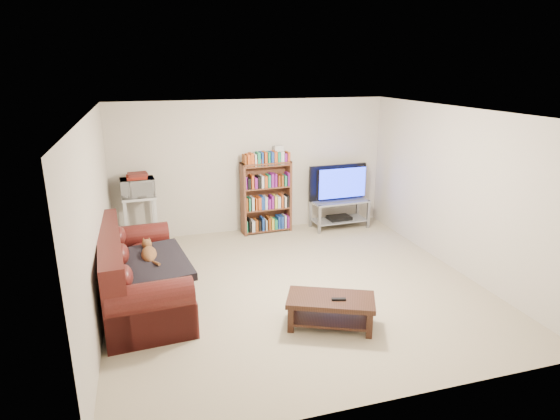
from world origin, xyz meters
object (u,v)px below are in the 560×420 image
object	(u,v)px
coffee_table	(331,306)
tv_stand	(339,209)
sofa	(136,278)
bookshelf	(266,196)

from	to	relation	value
coffee_table	tv_stand	distance (m)	3.60
coffee_table	tv_stand	bearing A→B (deg)	89.44
sofa	bookshelf	bearing A→B (deg)	39.20
sofa	bookshelf	distance (m)	3.20
sofa	bookshelf	world-z (taller)	bookshelf
sofa	coffee_table	distance (m)	2.51
sofa	coffee_table	size ratio (longest dim) A/B	2.07
sofa	tv_stand	size ratio (longest dim) A/B	2.15
tv_stand	bookshelf	world-z (taller)	bookshelf
coffee_table	tv_stand	world-z (taller)	tv_stand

